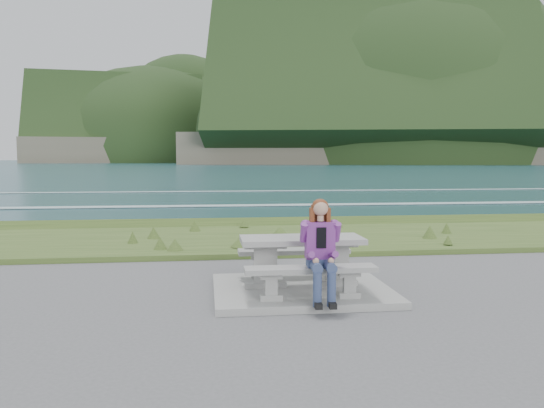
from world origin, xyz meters
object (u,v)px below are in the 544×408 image
at_px(picnic_table, 302,248).
at_px(bench_seaward, 294,255).
at_px(seated_woman, 322,264).
at_px(bench_landward, 311,274).

relative_size(picnic_table, bench_seaward, 1.00).
bearing_deg(bench_seaward, seated_woman, -85.52).
xyz_separation_m(picnic_table, seated_woman, (0.12, -0.83, -0.08)).
relative_size(bench_landward, seated_woman, 1.31).
xyz_separation_m(picnic_table, bench_landward, (0.00, -0.70, -0.23)).
relative_size(bench_seaward, seated_woman, 1.31).
height_order(bench_seaward, seated_woman, seated_woman).
distance_m(picnic_table, bench_seaward, 0.74).
xyz_separation_m(bench_landward, bench_seaward, (0.00, 1.40, 0.00)).
height_order(bench_landward, bench_seaward, same).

